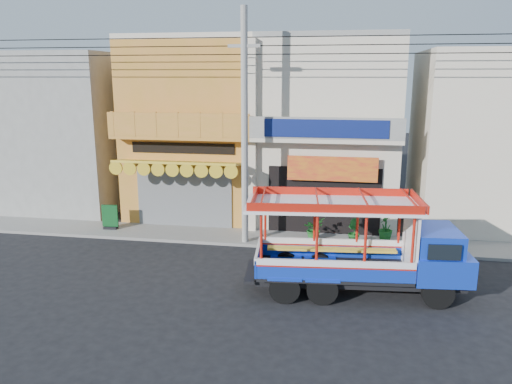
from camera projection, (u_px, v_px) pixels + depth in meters
ground at (256, 279)px, 16.51m from camera, size 90.00×90.00×0.00m
sidewalk at (272, 239)px, 20.33m from camera, size 30.00×2.00×0.12m
shophouse_left at (202, 128)px, 23.86m from camera, size 6.00×7.50×8.24m
shophouse_right at (328, 130)px, 22.88m from camera, size 6.00×6.75×8.24m
party_pilaster at (252, 139)px, 20.41m from camera, size 0.35×0.30×8.00m
filler_building_left at (68, 131)px, 25.10m from camera, size 6.00×6.00×7.60m
filler_building_right at (489, 140)px, 21.85m from camera, size 6.00×6.00×7.60m
utility_pole at (248, 117)px, 18.66m from camera, size 28.00×0.26×9.00m
songthaew_truck at (373, 248)px, 15.07m from camera, size 6.77×2.71×3.08m
green_sign at (110, 219)px, 21.36m from camera, size 0.69×0.36×1.05m
potted_plant_a at (314, 229)px, 19.94m from camera, size 1.04×1.07×0.91m
potted_plant_b at (353, 232)px, 19.35m from camera, size 0.62×0.69×1.02m
potted_plant_c at (386, 228)px, 19.85m from camera, size 0.74×0.74×1.01m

